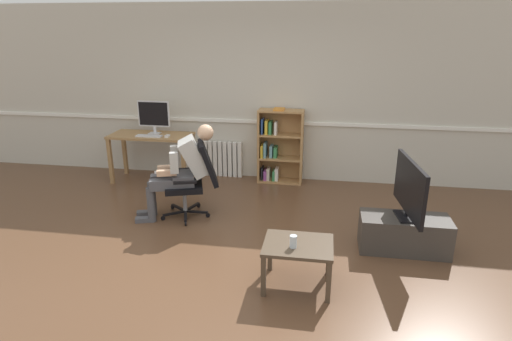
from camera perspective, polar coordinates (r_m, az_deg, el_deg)
The scene contains 14 objects.
ground_plane at distance 4.67m, azimuth -3.60°, elevation -11.42°, with size 18.00×18.00×0.00m, color brown.
back_wall at distance 6.72m, azimuth 1.27°, elevation 10.20°, with size 12.00×0.13×2.70m.
computer_desk at distance 6.85m, azimuth -13.86°, elevation 3.79°, with size 1.27×0.57×0.76m.
imac_monitor at distance 6.82m, azimuth -13.57°, elevation 7.26°, with size 0.51×0.14×0.51m.
keyboard at distance 6.68m, azimuth -14.17°, elevation 4.51°, with size 0.40×0.12×0.02m, color silver.
computer_mouse at distance 6.59m, azimuth -11.82°, elevation 4.55°, with size 0.06×0.10×0.03m, color white.
bookshelf at distance 6.65m, azimuth 2.93°, elevation 3.10°, with size 0.70×0.29×1.18m.
radiator at distance 6.99m, azimuth -5.13°, elevation 1.59°, with size 0.80×0.08×0.58m.
office_chair at distance 5.46m, azimuth -8.20°, elevation -0.89°, with size 0.77×0.66×0.99m.
person_seated at distance 5.42m, azimuth -9.99°, elevation 0.22°, with size 1.02×0.61×1.21m.
tv_stand at distance 4.96m, azimuth 19.25°, elevation -8.01°, with size 0.95×0.42×0.39m.
tv_screen at distance 4.76m, azimuth 19.94°, elevation -2.31°, with size 0.23×0.98×0.63m.
coffee_table at distance 4.03m, azimuth 5.67°, elevation -10.58°, with size 0.64×0.51×0.44m.
drinking_glass at distance 3.91m, azimuth 5.03°, elevation -9.48°, with size 0.07×0.07×0.12m, color silver.
Camera 1 is at (0.94, -3.93, 2.34)m, focal length 29.78 mm.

